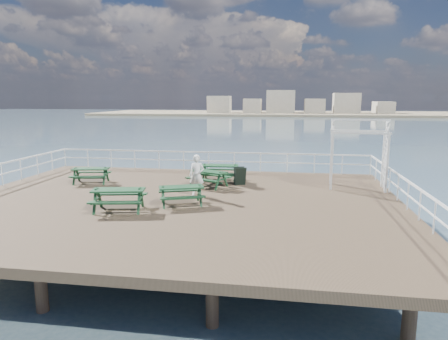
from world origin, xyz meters
TOP-DOWN VIEW (x-y plane):
  - ground at (0.00, 0.00)m, footprint 18.00×14.00m
  - sea_backdrop at (12.54, 134.07)m, footprint 300.00×300.00m
  - railing at (-0.07, 2.57)m, footprint 17.77×13.76m
  - picnic_table_a at (-5.02, 2.60)m, footprint 1.95×1.69m
  - picnic_table_b at (0.80, 2.72)m, footprint 2.15×1.99m
  - picnic_table_c at (1.10, 4.13)m, footprint 1.94×1.60m
  - picnic_table_d at (-1.68, -1.78)m, footprint 2.14×1.85m
  - picnic_table_e at (0.38, -0.61)m, footprint 2.07×1.87m
  - trellis_arbor at (7.60, 3.47)m, footprint 2.65×1.58m
  - sandwich_board at (2.22, 3.27)m, footprint 0.65×0.58m
  - person at (0.65, 0.93)m, footprint 0.65×0.43m

SIDE VIEW (x-z plane):
  - sea_backdrop at x=12.54m, z-range -5.11..4.09m
  - ground at x=0.00m, z-range -0.30..0.00m
  - sandwich_board at x=2.22m, z-range -0.01..0.86m
  - picnic_table_e at x=0.38m, z-range 0.12..0.94m
  - picnic_table_a at x=-5.02m, z-range 0.12..0.95m
  - picnic_table_b at x=0.80m, z-range 0.12..0.96m
  - picnic_table_c at x=1.10m, z-range 0.13..1.03m
  - picnic_table_d at x=-1.68m, z-range 0.13..1.05m
  - railing at x=-0.07m, z-range 0.32..1.42m
  - person at x=0.65m, z-range 0.00..1.75m
  - trellis_arbor at x=7.60m, z-range -0.18..2.98m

